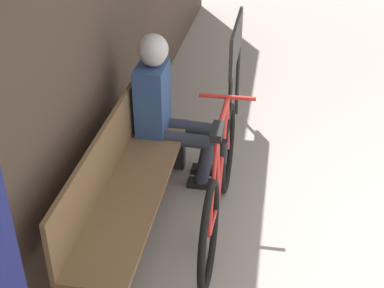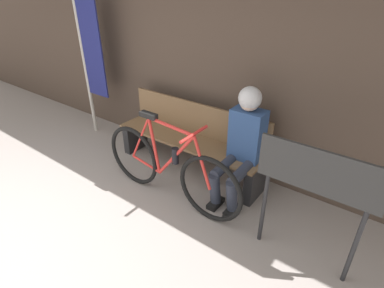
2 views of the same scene
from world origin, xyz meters
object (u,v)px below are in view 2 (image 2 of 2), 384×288
(signboard, at_px, (316,182))
(banner_pole, at_px, (90,53))
(bicycle, at_px, (168,169))
(park_bench_near, at_px, (190,140))
(person_seated, at_px, (243,139))

(signboard, bearing_deg, banner_pole, 170.39)
(bicycle, height_order, banner_pole, banner_pole)
(bicycle, bearing_deg, park_bench_near, 105.88)
(banner_pole, bearing_deg, signboard, -9.61)
(person_seated, bearing_deg, park_bench_near, 171.44)
(park_bench_near, xyz_separation_m, banner_pole, (-1.72, -0.02, 0.82))
(signboard, bearing_deg, park_bench_near, 160.11)
(signboard, bearing_deg, person_seated, 151.20)
(bicycle, bearing_deg, person_seated, 41.49)
(park_bench_near, xyz_separation_m, signboard, (1.60, -0.58, 0.41))
(park_bench_near, height_order, person_seated, person_seated)
(bicycle, distance_m, signboard, 1.48)
(bicycle, bearing_deg, signboard, 1.76)
(bicycle, height_order, signboard, signboard)
(park_bench_near, height_order, bicycle, bicycle)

